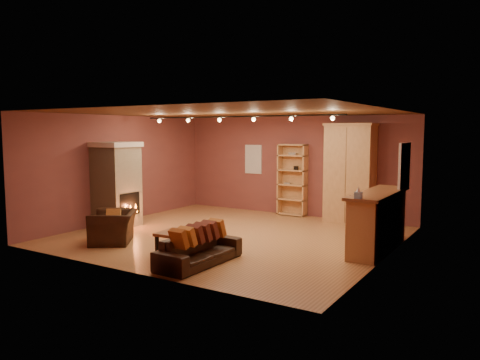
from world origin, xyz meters
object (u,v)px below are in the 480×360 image
Objects in this scene: bookcase at (293,179)px; armoire at (350,173)px; loveseat at (199,244)px; fireplace at (117,184)px; armchair at (114,222)px; bar_counter at (378,221)px; coffee_table at (178,236)px.

bookcase is 1.76m from armoire.
armoire reaches higher than loveseat.
armchair is at bearing -46.00° from fireplace.
bar_counter reaches higher than armchair.
loveseat is 1.45× the size of armchair.
armoire is 5.35m from loveseat.
armoire reaches higher than bar_counter.
armoire is at bearing 72.23° from coffee_table.
bookcase is 5.47m from loveseat.
armoire is 5.37m from coffee_table.
bar_counter is at bearing -40.77° from loveseat.
fireplace is 3.60m from coffee_table.
fireplace reaches higher than armchair.
armoire is (1.72, -0.22, 0.27)m from bookcase.
bookcase is at bearing 172.65° from armoire.
bar_counter is 3.47× the size of coffee_table.
bookcase is 0.78× the size of armoire.
armoire is 6.05m from armchair.
fireplace is 2.96× the size of coffee_table.
bar_counter is 5.53m from armchair.
armchair is at bearing 172.93° from coffee_table.
bar_counter is at bearing -59.89° from armoire.
armchair is at bearing -110.28° from bookcase.
loveseat is at bearing -82.64° from bookcase.
bookcase is 5.30m from coffee_table.
armoire is (4.82, 3.52, 0.24)m from fireplace.
bookcase reaches higher than armchair.
bookcase is at bearing 123.99° from armchair.
coffee_table is at bearing -139.53° from bar_counter.
loveseat is 2.51× the size of coffee_table.
bookcase is 1.63× the size of armchair.
bookcase reaches higher than bar_counter.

